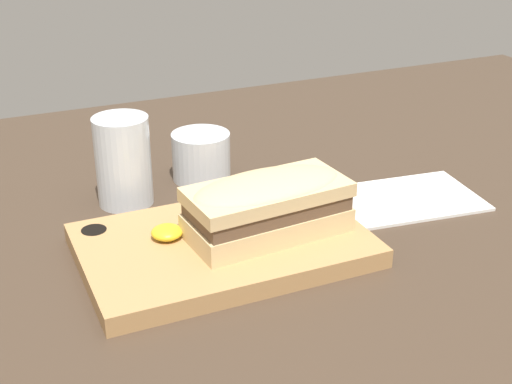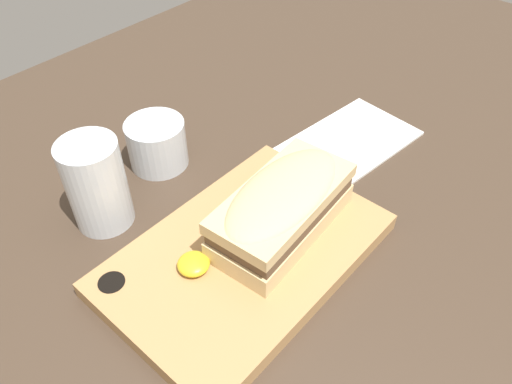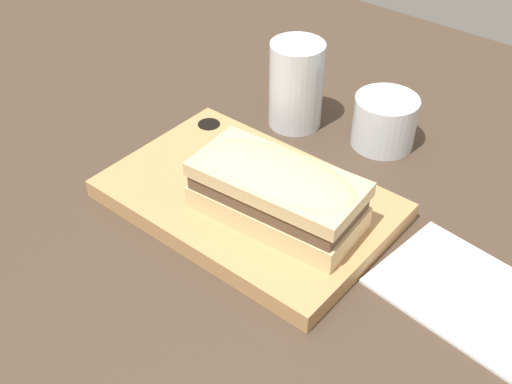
{
  "view_description": "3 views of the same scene",
  "coord_description": "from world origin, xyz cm",
  "px_view_note": "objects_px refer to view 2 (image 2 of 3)",
  "views": [
    {
      "loc": [
        -33.01,
        -70.41,
        43.42
      ],
      "look_at": [
        -2.3,
        -1.21,
        7.97
      ],
      "focal_mm": 50.0,
      "sensor_mm": 36.0,
      "label": 1
    },
    {
      "loc": [
        -34.49,
        -28.9,
        48.43
      ],
      "look_at": [
        -3.38,
        -1.49,
        9.01
      ],
      "focal_mm": 35.0,
      "sensor_mm": 36.0,
      "label": 2
    },
    {
      "loc": [
        29.41,
        -46.71,
        50.69
      ],
      "look_at": [
        -3.97,
        -6.24,
        7.9
      ],
      "focal_mm": 45.0,
      "sensor_mm": 36.0,
      "label": 3
    }
  ],
  "objects_px": {
    "serving_board": "(245,254)",
    "wine_glass": "(157,145)",
    "water_glass": "(98,189)",
    "napkin": "(352,143)",
    "sandwich": "(282,206)"
  },
  "relations": [
    {
      "from": "water_glass",
      "to": "wine_glass",
      "type": "relative_size",
      "value": 1.44
    },
    {
      "from": "serving_board",
      "to": "wine_glass",
      "type": "height_order",
      "value": "wine_glass"
    },
    {
      "from": "water_glass",
      "to": "serving_board",
      "type": "bearing_deg",
      "value": -69.63
    },
    {
      "from": "serving_board",
      "to": "water_glass",
      "type": "relative_size",
      "value": 2.71
    },
    {
      "from": "serving_board",
      "to": "water_glass",
      "type": "xyz_separation_m",
      "value": [
        -0.07,
        0.18,
        0.04
      ]
    },
    {
      "from": "wine_glass",
      "to": "sandwich",
      "type": "bearing_deg",
      "value": -90.22
    },
    {
      "from": "wine_glass",
      "to": "napkin",
      "type": "height_order",
      "value": "wine_glass"
    },
    {
      "from": "serving_board",
      "to": "wine_glass",
      "type": "distance_m",
      "value": 0.22
    },
    {
      "from": "wine_glass",
      "to": "serving_board",
      "type": "bearing_deg",
      "value": -103.79
    },
    {
      "from": "serving_board",
      "to": "water_glass",
      "type": "distance_m",
      "value": 0.2
    },
    {
      "from": "wine_glass",
      "to": "water_glass",
      "type": "bearing_deg",
      "value": -164.11
    },
    {
      "from": "water_glass",
      "to": "napkin",
      "type": "distance_m",
      "value": 0.37
    },
    {
      "from": "serving_board",
      "to": "water_glass",
      "type": "height_order",
      "value": "water_glass"
    },
    {
      "from": "serving_board",
      "to": "napkin",
      "type": "relative_size",
      "value": 1.5
    },
    {
      "from": "water_glass",
      "to": "napkin",
      "type": "xyz_separation_m",
      "value": [
        0.34,
        -0.15,
        -0.05
      ]
    }
  ]
}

